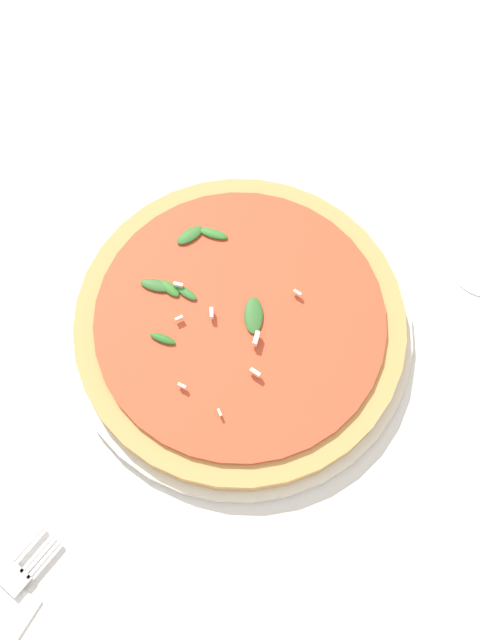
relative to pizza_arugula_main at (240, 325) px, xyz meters
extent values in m
plane|color=silver|center=(-0.02, 0.01, -0.02)|extent=(6.00, 6.00, 0.00)
cylinder|color=silver|center=(0.00, 0.00, -0.01)|extent=(0.37, 0.37, 0.01)
cylinder|color=tan|center=(0.00, 0.00, 0.00)|extent=(0.35, 0.35, 0.02)
cylinder|color=#C64728|center=(0.00, 0.00, 0.02)|extent=(0.31, 0.31, 0.01)
ellipsoid|color=#32732B|center=(0.06, 0.09, 0.02)|extent=(0.02, 0.03, 0.01)
ellipsoid|color=#2F6828|center=(0.04, 0.10, 0.02)|extent=(0.04, 0.02, 0.01)
ellipsoid|color=#2F6329|center=(0.01, -0.01, 0.02)|extent=(0.04, 0.04, 0.01)
ellipsoid|color=#30722D|center=(-0.02, 0.06, 0.02)|extent=(0.01, 0.03, 0.01)
ellipsoid|color=#307226|center=(-0.03, 0.08, 0.02)|extent=(0.01, 0.03, 0.01)
ellipsoid|color=#286924|center=(-0.07, 0.04, 0.02)|extent=(0.02, 0.03, 0.01)
ellipsoid|color=#33662D|center=(-0.03, 0.09, 0.02)|extent=(0.03, 0.04, 0.01)
cube|color=#EFE5C6|center=(0.06, -0.03, 0.03)|extent=(0.00, 0.01, 0.00)
cube|color=#EFE5C6|center=(-0.10, -0.01, 0.03)|extent=(0.00, 0.01, 0.00)
cube|color=#EFE5C6|center=(-0.02, 0.07, 0.03)|extent=(0.01, 0.01, 0.01)
cube|color=#EFE5C6|center=(-0.04, -0.05, 0.03)|extent=(0.01, 0.01, 0.01)
cube|color=#EFE5C6|center=(-0.02, 0.02, 0.03)|extent=(0.01, 0.01, 0.01)
cube|color=#EFE5C6|center=(-0.01, -0.03, 0.03)|extent=(0.01, 0.01, 0.01)
cube|color=#EFE5C6|center=(-0.04, 0.05, 0.03)|extent=(0.01, 0.01, 0.00)
cube|color=#EFE5C6|center=(-0.09, -0.05, 0.03)|extent=(0.01, 0.01, 0.00)
cube|color=silver|center=(-0.33, -0.01, -0.01)|extent=(0.02, 0.02, 0.00)
cube|color=silver|center=(-0.30, -0.02, -0.01)|extent=(0.04, 0.00, 0.00)
cube|color=silver|center=(-0.30, -0.01, -0.01)|extent=(0.04, 0.00, 0.00)
cube|color=silver|center=(-0.30, 0.00, -0.01)|extent=(0.04, 0.00, 0.00)
camera|label=1|loc=(-0.23, -0.20, 0.74)|focal=42.00mm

